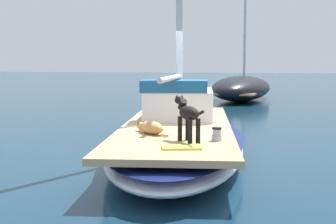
# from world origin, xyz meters

# --- Properties ---
(ground_plane) EXTENTS (120.00, 120.00, 0.00)m
(ground_plane) POSITION_xyz_m (0.00, 0.00, 0.00)
(ground_plane) COLOR #143347
(sailboat_main) EXTENTS (3.23, 7.45, 0.66)m
(sailboat_main) POSITION_xyz_m (0.00, 0.00, 0.34)
(sailboat_main) COLOR white
(sailboat_main) RESTS_ON ground
(cabin_house) EXTENTS (1.61, 2.35, 0.84)m
(cabin_house) POSITION_xyz_m (-0.12, 1.11, 1.01)
(cabin_house) COLOR silver
(cabin_house) RESTS_ON sailboat_main
(dog_black) EXTENTS (0.58, 0.83, 0.70)m
(dog_black) POSITION_xyz_m (0.46, -1.91, 1.08)
(dog_black) COLOR black
(dog_black) RESTS_ON sailboat_main
(dog_tan) EXTENTS (0.72, 0.75, 0.22)m
(dog_tan) POSITION_xyz_m (-0.26, -1.24, 0.77)
(dog_tan) COLOR tan
(dog_tan) RESTS_ON sailboat_main
(deck_winch) EXTENTS (0.16, 0.16, 0.21)m
(deck_winch) POSITION_xyz_m (0.90, -1.74, 0.76)
(deck_winch) COLOR #B7B7BC
(deck_winch) RESTS_ON sailboat_main
(deck_towel) EXTENTS (0.63, 0.48, 0.03)m
(deck_towel) POSITION_xyz_m (0.45, -2.45, 0.68)
(deck_towel) COLOR #D8D14C
(deck_towel) RESTS_ON sailboat_main
(moored_boat_far_astern) EXTENTS (3.50, 6.02, 6.96)m
(moored_boat_far_astern) POSITION_xyz_m (0.95, 13.41, 0.60)
(moored_boat_far_astern) COLOR black
(moored_boat_far_astern) RESTS_ON ground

